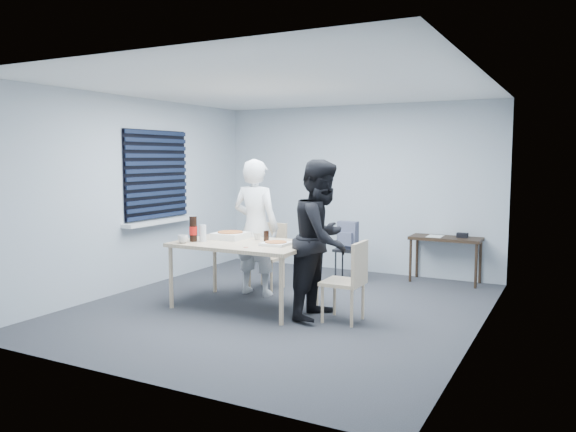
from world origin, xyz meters
The scene contains 19 objects.
room centered at (-2.20, 0.40, 1.44)m, with size 5.00×5.00×5.00m.
dining_table centered at (-0.41, -0.18, 0.73)m, with size 1.61×1.02×0.78m.
chair_far centered at (-0.65, 0.85, 0.51)m, with size 0.42×0.42×0.89m.
chair_right centered at (0.95, -0.18, 0.51)m, with size 0.42×0.42×0.89m.
person_white centered at (-0.62, 0.43, 0.89)m, with size 0.65×0.42×1.77m, color silver.
person_black centered at (0.58, -0.13, 0.89)m, with size 0.86×0.47×1.77m, color black.
side_table centered at (1.44, 2.28, 0.58)m, with size 0.99×0.44×0.66m.
stool centered at (0.17, 1.71, 0.37)m, with size 0.34×0.34×0.48m.
backpack centered at (0.17, 1.70, 0.67)m, with size 0.28×0.21×0.40m.
pizza_box_a centered at (-0.72, -0.01, 0.83)m, with size 0.37×0.37×0.09m.
pizza_box_b centered at (0.03, -0.19, 0.80)m, with size 0.30×0.30×0.04m.
mug_a centered at (-1.02, -0.56, 0.83)m, with size 0.12×0.12×0.10m, color silver.
mug_b centered at (-0.38, 0.07, 0.83)m, with size 0.10×0.10×0.09m, color silver.
cola_glass centered at (-0.18, -0.06, 0.85)m, with size 0.06×0.06×0.14m, color black.
soda_bottle centered at (-0.99, -0.40, 0.93)m, with size 0.10×0.10×0.30m.
plastic_cups centered at (-0.90, -0.34, 0.88)m, with size 0.08×0.08×0.20m, color silver.
rubber_band centered at (-0.19, -0.49, 0.79)m, with size 0.05×0.05×0.00m, color red.
papers centered at (1.29, 2.27, 0.66)m, with size 0.21×0.28×0.00m, color white.
black_box centered at (1.66, 2.33, 0.69)m, with size 0.15×0.11×0.06m, color black.
Camera 1 is at (3.12, -5.79, 1.80)m, focal length 35.00 mm.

